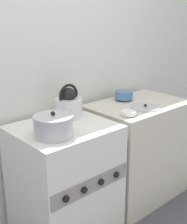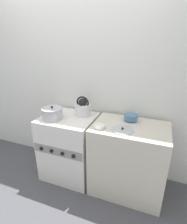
% 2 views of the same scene
% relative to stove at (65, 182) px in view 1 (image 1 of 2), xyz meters
% --- Properties ---
extents(wall_back, '(7.00, 0.06, 2.50)m').
position_rel_stove_xyz_m(wall_back, '(0.00, 0.37, 0.82)').
color(wall_back, silver).
rests_on(wall_back, ground_plane).
extents(stove, '(0.68, 0.61, 0.87)m').
position_rel_stove_xyz_m(stove, '(0.00, 0.00, 0.00)').
color(stove, silver).
rests_on(stove, ground_plane).
extents(counter, '(0.85, 0.58, 0.88)m').
position_rel_stove_xyz_m(counter, '(0.79, -0.00, 0.01)').
color(counter, beige).
rests_on(counter, ground_plane).
extents(kettle, '(0.24, 0.20, 0.25)m').
position_rel_stove_xyz_m(kettle, '(0.15, 0.13, 0.53)').
color(kettle, silver).
rests_on(kettle, stove).
extents(cooking_pot, '(0.25, 0.25, 0.17)m').
position_rel_stove_xyz_m(cooking_pot, '(-0.15, -0.11, 0.50)').
color(cooking_pot, '#B2B2B7').
rests_on(cooking_pot, stove).
extents(enamel_bowl, '(0.16, 0.16, 0.08)m').
position_rel_stove_xyz_m(enamel_bowl, '(0.77, 0.14, 0.49)').
color(enamel_bowl, '#4C729E').
rests_on(enamel_bowl, counter).
extents(small_ceramic_bowl, '(0.11, 0.11, 0.04)m').
position_rel_stove_xyz_m(small_ceramic_bowl, '(0.48, -0.17, 0.47)').
color(small_ceramic_bowl, white).
rests_on(small_ceramic_bowl, counter).
extents(loose_pot_lid, '(0.24, 0.24, 0.03)m').
position_rel_stove_xyz_m(loose_pot_lid, '(0.73, -0.13, 0.45)').
color(loose_pot_lid, '#B2B2B7').
rests_on(loose_pot_lid, counter).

